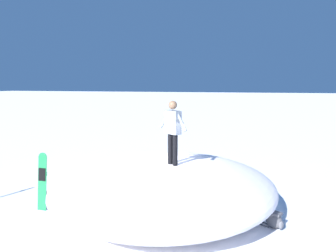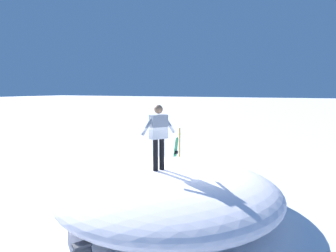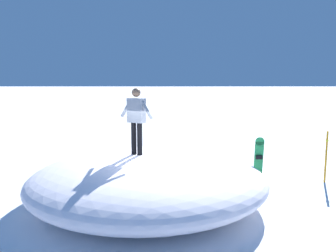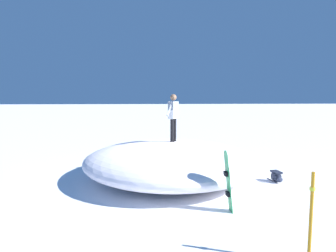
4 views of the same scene
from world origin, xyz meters
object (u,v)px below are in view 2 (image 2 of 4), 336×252
(snowboarder_standing, at_px, (159,132))
(backpack_far, at_px, (87,181))
(trail_marker_pole, at_px, (180,144))
(snowboard_primary_upright, at_px, (175,157))

(snowboarder_standing, height_order, backpack_far, snowboarder_standing)
(snowboarder_standing, relative_size, backpack_far, 2.55)
(trail_marker_pole, bearing_deg, snowboarder_standing, -163.32)
(snowboarder_standing, distance_m, trail_marker_pole, 6.32)
(snowboard_primary_upright, relative_size, backpack_far, 2.33)
(snowboard_primary_upright, distance_m, trail_marker_pole, 2.47)
(snowboarder_standing, xyz_separation_m, backpack_far, (1.21, 3.52, -2.15))
(snowboarder_standing, xyz_separation_m, snowboard_primary_upright, (3.54, 1.01, -1.51))
(snowboarder_standing, bearing_deg, trail_marker_pole, 16.68)
(trail_marker_pole, bearing_deg, backpack_far, 159.47)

